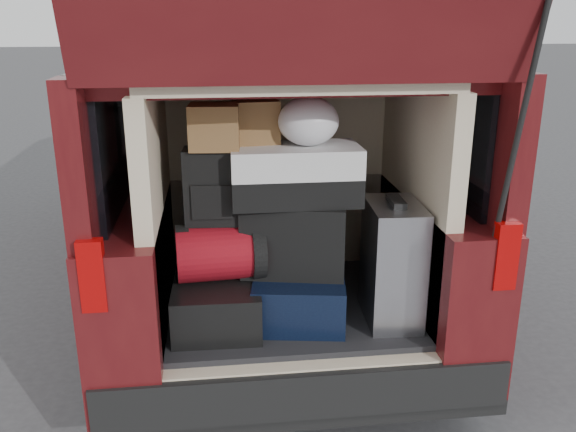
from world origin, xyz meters
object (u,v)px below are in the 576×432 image
Objects in this scene: black_hardshell at (217,299)px; twotone_duffel at (295,174)px; red_duffel at (220,252)px; silver_roller at (393,263)px; backpack at (212,186)px; black_soft_case at (294,237)px; navy_hardshell at (299,293)px.

twotone_duffel is at bearing 6.52° from black_hardshell.
twotone_duffel reaches higher than red_duffel.
backpack is at bearing 174.84° from silver_roller.
red_duffel is 0.52m from twotone_duffel.
black_soft_case is at bearing 2.26° from backpack.
black_hardshell is 0.25m from red_duffel.
silver_roller reaches higher than black_soft_case.
silver_roller is at bearing -2.79° from navy_hardshell.
navy_hardshell is 1.30× the size of red_duffel.
navy_hardshell is 0.90× the size of silver_roller.
silver_roller is (0.86, -0.08, 0.18)m from black_hardshell.
silver_roller reaches higher than navy_hardshell.
silver_roller reaches higher than red_duffel.
navy_hardshell is at bearing -24.01° from black_soft_case.
backpack is at bearing 98.19° from black_hardshell.
twotone_duffel is at bearing 144.89° from navy_hardshell.
black_soft_case is 0.32m from twotone_duffel.
red_duffel is at bearing -174.26° from twotone_duffel.
black_soft_case reaches higher than navy_hardshell.
black_hardshell is 0.94× the size of twotone_duffel.
silver_roller is 0.98× the size of twotone_duffel.
red_duffel is at bearing 0.80° from black_hardshell.
backpack reaches higher than navy_hardshell.
black_hardshell is at bearing 174.98° from red_duffel.
silver_roller is 1.44× the size of red_duffel.
black_soft_case reaches higher than black_hardshell.
twotone_duffel is (0.40, -0.01, 0.05)m from backpack.
black_soft_case is at bearing 169.79° from silver_roller.
navy_hardshell is 1.08× the size of black_soft_case.
red_duffel is at bearing -168.70° from navy_hardshell.
silver_roller is 0.84m from red_duffel.
black_soft_case is at bearing 0.93° from red_duffel.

